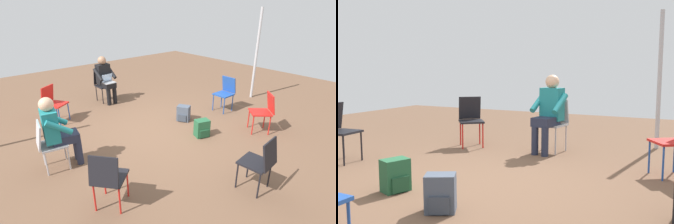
{
  "view_description": "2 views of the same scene",
  "coord_description": "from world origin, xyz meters",
  "views": [
    {
      "loc": [
        -3.05,
        -3.93,
        2.57
      ],
      "look_at": [
        0.08,
        -0.33,
        0.55
      ],
      "focal_mm": 28.0,
      "sensor_mm": 36.0,
      "label": 1
    },
    {
      "loc": [
        3.6,
        2.11,
        1.34
      ],
      "look_at": [
        0.25,
        0.4,
        0.9
      ],
      "focal_mm": 40.0,
      "sensor_mm": 36.0,
      "label": 2
    }
  ],
  "objects": [
    {
      "name": "chair_north",
      "position": [
        0.14,
        2.47,
        0.5
      ],
      "size": [
        0.41,
        0.45,
        0.85
      ],
      "rotation": [
        0.0,
        0.0,
        3.16
      ],
      "color": "black",
      "rests_on": "ground"
    },
    {
      "name": "person_with_laptop",
      "position": [
        0.14,
        2.3,
        0.69
      ],
      "size": [
        0.5,
        0.53,
        1.24
      ],
      "rotation": [
        0.0,
        0.0,
        3.16
      ],
      "color": "black",
      "rests_on": "ground"
    },
    {
      "name": "chair_southwest",
      "position": [
        -1.82,
        -1.34,
        0.5
      ],
      "size": [
        0.59,
        0.58,
        0.85
      ],
      "rotation": [
        0.0,
        0.0,
        -0.87
      ],
      "color": "black",
      "rests_on": "ground"
    },
    {
      "name": "tent_pole_near",
      "position": [
        3.48,
        -0.1,
        1.22
      ],
      "size": [
        0.07,
        0.07,
        2.44
      ],
      "primitive_type": "cylinder",
      "color": "#B2B2B7",
      "rests_on": "ground"
    },
    {
      "name": "backpack_near_laptop_user",
      "position": [
        0.62,
        -0.77,
        0.16
      ],
      "size": [
        0.33,
        0.3,
        0.36
      ],
      "rotation": [
        0.0,
        0.0,
        5.94
      ],
      "color": "#235B38",
      "rests_on": "ground"
    },
    {
      "name": "chair_southeast",
      "position": [
        1.74,
        -1.46,
        0.5
      ],
      "size": [
        0.59,
        0.58,
        0.85
      ],
      "rotation": [
        0.0,
        0.0,
        0.82
      ],
      "color": "red",
      "rests_on": "ground"
    },
    {
      "name": "chair_east",
      "position": [
        2.11,
        -0.19,
        0.5
      ],
      "size": [
        0.44,
        0.4,
        0.85
      ],
      "rotation": [
        0.0,
        0.0,
        1.58
      ],
      "color": "#1E4799",
      "rests_on": "ground"
    },
    {
      "name": "chair_south",
      "position": [
        -0.01,
        -2.43,
        0.5
      ],
      "size": [
        0.44,
        0.47,
        0.85
      ],
      "rotation": [
        0.0,
        0.0,
        0.09
      ],
      "color": "black",
      "rests_on": "ground"
    },
    {
      "name": "person_in_teal",
      "position": [
        -1.93,
        0.05,
        0.69
      ],
      "size": [
        0.56,
        0.55,
        1.24
      ],
      "rotation": [
        0.0,
        0.0,
        -1.74
      ],
      "color": "#23283D",
      "rests_on": "ground"
    },
    {
      "name": "backpack_by_empty_chair",
      "position": [
        0.87,
        0.03,
        0.16
      ],
      "size": [
        0.31,
        0.34,
        0.36
      ],
      "rotation": [
        0.0,
        0.0,
        5.21
      ],
      "color": "#475160",
      "rests_on": "ground"
    },
    {
      "name": "chair_northwest",
      "position": [
        -1.39,
        1.91,
        0.5
      ],
      "size": [
        0.57,
        0.58,
        0.85
      ],
      "rotation": [
        0.0,
        0.0,
        -2.56
      ],
      "color": "red",
      "rests_on": "ground"
    },
    {
      "name": "ground_plane",
      "position": [
        0.0,
        0.0,
        0.0
      ],
      "size": [
        14.0,
        14.0,
        0.0
      ],
      "primitive_type": "plane",
      "color": "brown"
    },
    {
      "name": "chair_west",
      "position": [
        -2.09,
        0.08,
        0.5
      ],
      "size": [
        0.5,
        0.46,
        0.85
      ],
      "rotation": [
        0.0,
        0.0,
        -1.74
      ],
      "color": "#B7B7BC",
      "rests_on": "ground"
    }
  ]
}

